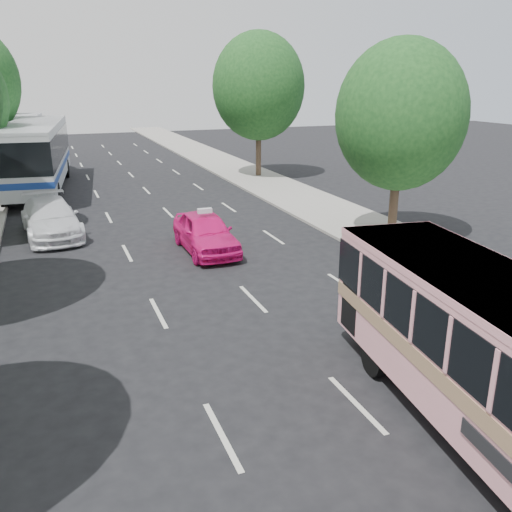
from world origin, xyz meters
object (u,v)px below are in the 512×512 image
pink_bus (506,353)px  tour_coach_front (36,150)px  pink_taxi (205,232)px  white_pickup (51,218)px  tour_coach_rear (15,140)px

pink_bus → tour_coach_front: 29.39m
pink_taxi → tour_coach_front: 16.43m
pink_bus → pink_taxi: 13.29m
pink_taxi → white_pickup: white_pickup is taller
pink_bus → white_pickup: pink_bus is taller
white_pickup → tour_coach_front: size_ratio=0.39×
pink_bus → tour_coach_front: bearing=112.0°
pink_bus → tour_coach_front: size_ratio=0.71×
pink_bus → pink_taxi: bearing=104.3°
tour_coach_front → tour_coach_rear: 7.68m
pink_bus → tour_coach_rear: 37.05m
pink_taxi → tour_coach_rear: bearing=107.3°
tour_coach_front → tour_coach_rear: bearing=106.5°
tour_coach_front → pink_taxi: bearing=-63.0°
pink_bus → pink_taxi: size_ratio=2.14×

